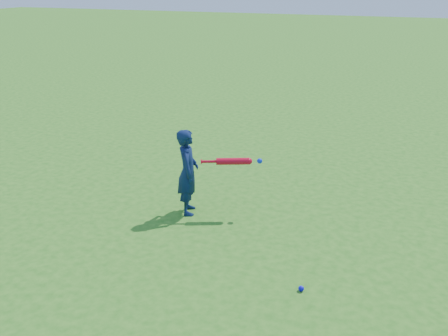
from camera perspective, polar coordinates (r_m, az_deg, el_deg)
name	(u,v)px	position (r m, az deg, el deg)	size (l,w,h in m)	color
ground	(201,206)	(7.32, -2.60, -4.32)	(80.00, 80.00, 0.00)	#296D1A
child	(188,172)	(6.90, -4.15, -0.46)	(0.44, 0.29, 1.22)	#0E1D45
ground_ball_blue	(301,289)	(5.51, 8.81, -13.46)	(0.06, 0.06, 0.06)	#0E0BC7
bat_swing	(235,161)	(6.80, 1.31, 0.77)	(0.79, 0.39, 0.10)	red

